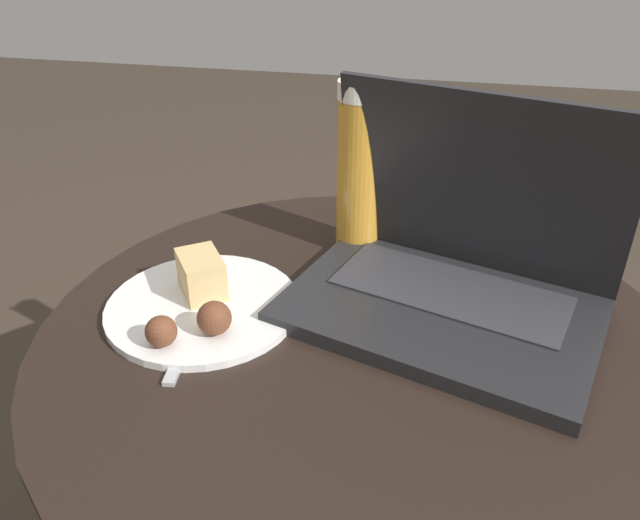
% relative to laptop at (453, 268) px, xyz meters
% --- Properties ---
extents(table, '(0.70, 0.70, 0.48)m').
position_rel_laptop_xyz_m(table, '(-0.10, -0.07, -0.16)').
color(table, '#9E9EA3').
rests_on(table, ground_plane).
extents(laptop, '(0.39, 0.31, 0.24)m').
position_rel_laptop_xyz_m(laptop, '(0.00, 0.00, 0.00)').
color(laptop, '#232326').
rests_on(laptop, table).
extents(beer_glass, '(0.06, 0.06, 0.22)m').
position_rel_laptop_xyz_m(beer_glass, '(-0.12, 0.12, 0.06)').
color(beer_glass, gold).
rests_on(beer_glass, table).
extents(snack_plate, '(0.22, 0.22, 0.06)m').
position_rel_laptop_xyz_m(snack_plate, '(-0.27, -0.07, -0.04)').
color(snack_plate, white).
rests_on(snack_plate, table).
extents(fork, '(0.04, 0.17, 0.01)m').
position_rel_laptop_xyz_m(fork, '(-0.27, -0.10, -0.05)').
color(fork, '#B2B2B7').
rests_on(fork, table).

